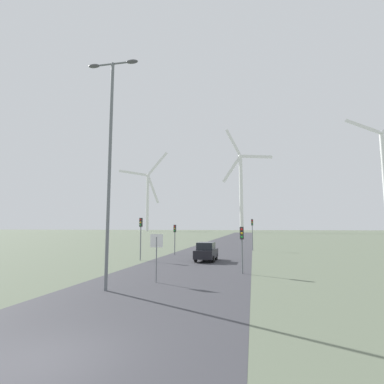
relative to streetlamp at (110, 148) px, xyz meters
name	(u,v)px	position (x,y,z in m)	size (l,w,h in m)	color
ground_plane	(45,361)	(2.52, -8.00, -7.74)	(600.00, 600.00, 0.00)	#5B6651
road_surface	(224,245)	(2.52, 40.00, -7.74)	(10.00, 240.00, 0.01)	#38383D
streetlamp	(110,148)	(0.00, 0.00, 0.00)	(3.06, 0.32, 12.81)	slate
stop_sign_near	(157,248)	(1.90, 2.72, -5.70)	(0.81, 0.07, 2.91)	slate
traffic_light_post_near_left	(141,229)	(-3.46, 13.86, -4.63)	(0.28, 0.34, 4.25)	slate
traffic_light_post_near_right	(242,239)	(6.91, 7.21, -5.28)	(0.28, 0.33, 3.35)	slate
traffic_light_post_mid_left	(175,233)	(-1.59, 20.30, -5.10)	(0.28, 0.34, 3.59)	slate
traffic_light_post_mid_right	(252,228)	(7.60, 28.69, -4.50)	(0.28, 0.33, 4.44)	slate
car_approaching	(206,252)	(3.14, 14.58, -6.83)	(1.91, 4.15, 1.83)	black
wind_turbine_far_left	(148,195)	(-72.20, 204.57, 19.89)	(38.13, 6.46, 62.02)	white
wind_turbine_left	(241,185)	(0.78, 174.75, 21.91)	(31.63, 2.60, 66.46)	white
wind_turbine_center	(384,172)	(78.49, 163.37, 25.46)	(34.02, 11.55, 66.21)	white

